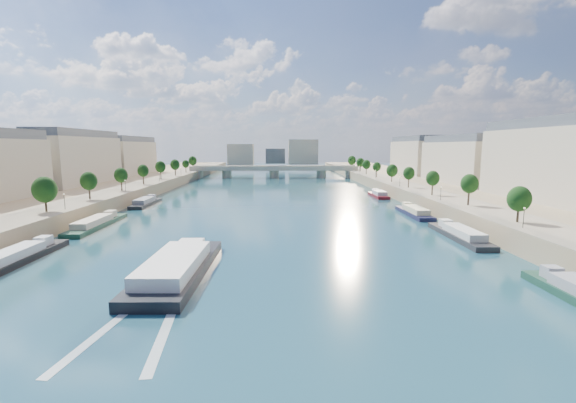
{
  "coord_description": "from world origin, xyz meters",
  "views": [
    {
      "loc": [
        3.16,
        -30.03,
        21.51
      ],
      "look_at": [
        5.88,
        83.71,
        5.0
      ],
      "focal_mm": 24.0,
      "sensor_mm": 36.0,
      "label": 1
    }
  ],
  "objects": [
    {
      "name": "ground",
      "position": [
        0.0,
        100.0,
        0.0
      ],
      "size": [
        700.0,
        700.0,
        0.0
      ],
      "primitive_type": "plane",
      "color": "#0D3539",
      "rests_on": "ground"
    },
    {
      "name": "quay_left",
      "position": [
        -72.0,
        100.0,
        2.5
      ],
      "size": [
        44.0,
        520.0,
        5.0
      ],
      "primitive_type": "cube",
      "color": "#9E8460",
      "rests_on": "ground"
    },
    {
      "name": "quay_right",
      "position": [
        72.0,
        100.0,
        2.5
      ],
      "size": [
        44.0,
        520.0,
        5.0
      ],
      "primitive_type": "cube",
      "color": "#9E8460",
      "rests_on": "ground"
    },
    {
      "name": "pave_left",
      "position": [
        -57.0,
        100.0,
        5.05
      ],
      "size": [
        14.0,
        520.0,
        0.1
      ],
      "primitive_type": "cube",
      "color": "gray",
      "rests_on": "quay_left"
    },
    {
      "name": "pave_right",
      "position": [
        57.0,
        100.0,
        5.05
      ],
      "size": [
        14.0,
        520.0,
        0.1
      ],
      "primitive_type": "cube",
      "color": "gray",
      "rests_on": "quay_right"
    },
    {
      "name": "trees_left",
      "position": [
        -55.0,
        102.0,
        10.48
      ],
      "size": [
        4.8,
        268.8,
        8.26
      ],
      "color": "#382B1E",
      "rests_on": "ground"
    },
    {
      "name": "trees_right",
      "position": [
        55.0,
        110.0,
        10.48
      ],
      "size": [
        4.8,
        268.8,
        8.26
      ],
      "color": "#382B1E",
      "rests_on": "ground"
    },
    {
      "name": "lamps_left",
      "position": [
        -52.5,
        90.0,
        7.78
      ],
      "size": [
        0.36,
        200.36,
        4.28
      ],
      "color": "black",
      "rests_on": "ground"
    },
    {
      "name": "lamps_right",
      "position": [
        52.5,
        105.0,
        7.78
      ],
      "size": [
        0.36,
        200.36,
        4.28
      ],
      "color": "black",
      "rests_on": "ground"
    },
    {
      "name": "buildings_left",
      "position": [
        -85.0,
        112.0,
        16.45
      ],
      "size": [
        16.0,
        226.0,
        23.2
      ],
      "color": "#C5B797",
      "rests_on": "ground"
    },
    {
      "name": "buildings_right",
      "position": [
        85.0,
        112.0,
        16.45
      ],
      "size": [
        16.0,
        226.0,
        23.2
      ],
      "color": "#C5B797",
      "rests_on": "ground"
    },
    {
      "name": "skyline",
      "position": [
        3.19,
        319.52,
        14.66
      ],
      "size": [
        79.0,
        42.0,
        22.0
      ],
      "color": "#C5B797",
      "rests_on": "ground"
    },
    {
      "name": "bridge",
      "position": [
        0.0,
        230.56,
        5.08
      ],
      "size": [
        112.0,
        12.0,
        8.15
      ],
      "color": "#C1B79E",
      "rests_on": "ground"
    },
    {
      "name": "tour_barge",
      "position": [
        -13.85,
        32.63,
        1.28
      ],
      "size": [
        9.69,
        32.05,
        4.33
      ],
      "rotation": [
        0.0,
        0.0,
        -0.02
      ],
      "color": "black",
      "rests_on": "ground"
    },
    {
      "name": "wake",
      "position": [
        -13.85,
        16.14,
        0.02
      ],
      "size": [
        10.76,
        25.98,
        0.04
      ],
      "color": "silver",
      "rests_on": "ground"
    },
    {
      "name": "moored_barges_left",
      "position": [
        -45.5,
        41.59,
        0.84
      ],
      "size": [
        5.0,
        157.04,
        3.6
      ],
      "color": "#1F1D40",
      "rests_on": "ground"
    },
    {
      "name": "moored_barges_right",
      "position": [
        45.5,
        56.46,
        0.84
      ],
      "size": [
        5.0,
        162.52,
        3.6
      ],
      "color": "black",
      "rests_on": "ground"
    }
  ]
}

